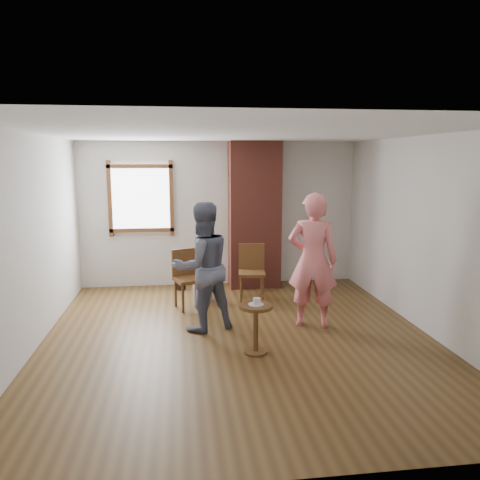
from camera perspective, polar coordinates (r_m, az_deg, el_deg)
name	(u,v)px	position (r m, az deg, el deg)	size (l,w,h in m)	color
ground	(239,338)	(6.19, -0.16, -11.85)	(5.50, 5.50, 0.00)	brown
room_shell	(229,195)	(6.37, -1.36, 5.52)	(5.04, 5.52, 2.62)	silver
brick_chimney	(254,215)	(8.37, 1.76, 3.05)	(0.90, 0.50, 2.60)	brown
stoneware_crock	(203,289)	(7.66, -4.57, -5.94)	(0.33, 0.33, 0.42)	tan
dark_pot	(181,285)	(8.40, -7.21, -5.44)	(0.17, 0.17, 0.17)	black
dining_chair_left	(188,275)	(7.33, -6.39, -4.27)	(0.54, 0.54, 0.91)	brown
dining_chair_right	(252,269)	(7.68, 1.43, -3.53)	(0.48, 0.48, 0.91)	brown
side_table	(256,321)	(5.61, 1.94, -9.80)	(0.40, 0.40, 0.60)	brown
cake_plate	(256,304)	(5.54, 1.95, -7.85)	(0.18, 0.18, 0.01)	white
cake_slice	(257,302)	(5.53, 2.06, -7.51)	(0.08, 0.07, 0.06)	silver
man	(202,267)	(6.26, -4.62, -3.30)	(0.84, 0.66, 1.74)	#121833
person_pink	(313,261)	(6.44, 8.86, -2.49)	(0.68, 0.44, 1.85)	#F2797E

